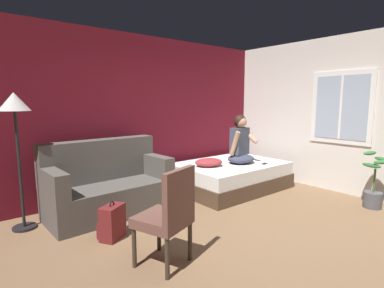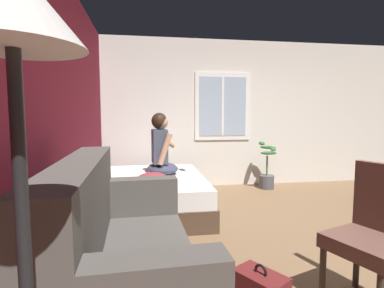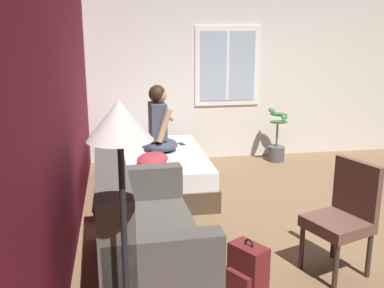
% 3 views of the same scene
% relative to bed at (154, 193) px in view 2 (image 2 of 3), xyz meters
% --- Properties ---
extents(ground_plane, '(40.00, 40.00, 0.00)m').
position_rel_bed_xyz_m(ground_plane, '(-1.28, -1.72, -0.24)').
color(ground_plane, brown).
extents(wall_back_accent, '(10.21, 0.16, 2.70)m').
position_rel_bed_xyz_m(wall_back_accent, '(-1.28, 0.95, 1.11)').
color(wall_back_accent, maroon).
rests_on(wall_back_accent, ground).
extents(wall_side_with_window, '(0.19, 6.58, 2.70)m').
position_rel_bed_xyz_m(wall_side_with_window, '(1.40, -1.72, 1.12)').
color(wall_side_with_window, silver).
rests_on(wall_side_with_window, ground).
extents(bed, '(1.96, 1.40, 0.48)m').
position_rel_bed_xyz_m(bed, '(0.00, 0.00, 0.00)').
color(bed, '#4C3828').
rests_on(bed, ground).
extents(couch, '(1.73, 0.88, 1.04)m').
position_rel_bed_xyz_m(couch, '(-2.23, 0.28, 0.16)').
color(couch, '#514C47').
rests_on(couch, ground).
extents(side_chair, '(0.59, 0.59, 0.98)m').
position_rel_bed_xyz_m(side_chair, '(-2.36, -1.43, 0.30)').
color(side_chair, '#382D23').
rests_on(side_chair, ground).
extents(person_seated, '(0.55, 0.48, 0.88)m').
position_rel_bed_xyz_m(person_seated, '(0.13, -0.11, 0.60)').
color(person_seated, '#383D51').
rests_on(person_seated, bed).
extents(throw_pillow, '(0.58, 0.52, 0.14)m').
position_rel_bed_xyz_m(throw_pillow, '(-0.50, 0.04, 0.31)').
color(throw_pillow, '#993338').
rests_on(throw_pillow, bed).
extents(cell_phone, '(0.16, 0.10, 0.01)m').
position_rel_bed_xyz_m(cell_phone, '(0.41, -0.45, 0.25)').
color(cell_phone, black).
rests_on(cell_phone, bed).
extents(floor_lamp, '(0.36, 0.36, 1.70)m').
position_rel_bed_xyz_m(floor_lamp, '(-3.29, 0.42, 1.19)').
color(floor_lamp, black).
rests_on(floor_lamp, ground).
extents(potted_plant, '(0.39, 0.37, 0.85)m').
position_rel_bed_xyz_m(potted_plant, '(0.94, -2.06, 0.07)').
color(potted_plant, '#4C4C51').
rests_on(potted_plant, ground).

